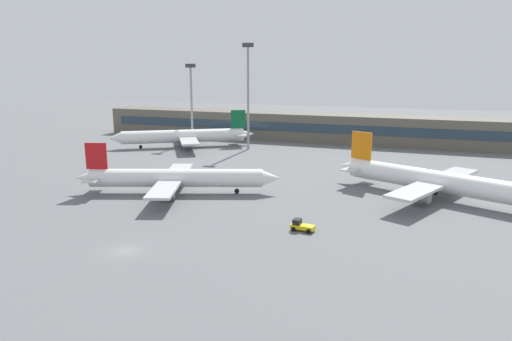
{
  "coord_description": "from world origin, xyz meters",
  "views": [
    {
      "loc": [
        36.29,
        -49.37,
        24.29
      ],
      "look_at": [
        4.49,
        40.0,
        3.0
      ],
      "focal_mm": 32.64,
      "sensor_mm": 36.0,
      "label": 1
    }
  ],
  "objects_px": {
    "baggage_tug_yellow": "(301,226)",
    "airplane_near": "(178,178)",
    "floodlight_tower_east": "(191,98)",
    "airplane_mid": "(443,182)",
    "airplane_far": "(183,136)",
    "floodlight_tower_west": "(248,90)"
  },
  "relations": [
    {
      "from": "airplane_mid",
      "to": "airplane_far",
      "type": "bearing_deg",
      "value": 154.04
    },
    {
      "from": "airplane_near",
      "to": "floodlight_tower_west",
      "type": "bearing_deg",
      "value": 94.92
    },
    {
      "from": "airplane_near",
      "to": "airplane_far",
      "type": "relative_size",
      "value": 0.98
    },
    {
      "from": "airplane_mid",
      "to": "floodlight_tower_west",
      "type": "relative_size",
      "value": 1.37
    },
    {
      "from": "airplane_near",
      "to": "airplane_mid",
      "type": "distance_m",
      "value": 50.0
    },
    {
      "from": "airplane_near",
      "to": "floodlight_tower_west",
      "type": "distance_m",
      "value": 53.02
    },
    {
      "from": "baggage_tug_yellow",
      "to": "airplane_near",
      "type": "bearing_deg",
      "value": 155.63
    },
    {
      "from": "airplane_near",
      "to": "airplane_mid",
      "type": "xyz_separation_m",
      "value": [
        48.46,
        12.29,
        0.34
      ]
    },
    {
      "from": "baggage_tug_yellow",
      "to": "floodlight_tower_east",
      "type": "distance_m",
      "value": 88.38
    },
    {
      "from": "airplane_far",
      "to": "baggage_tug_yellow",
      "type": "bearing_deg",
      "value": -48.99
    },
    {
      "from": "airplane_far",
      "to": "baggage_tug_yellow",
      "type": "relative_size",
      "value": 10.61
    },
    {
      "from": "airplane_near",
      "to": "baggage_tug_yellow",
      "type": "xyz_separation_m",
      "value": [
        27.91,
        -12.64,
        -2.24
      ]
    },
    {
      "from": "floodlight_tower_west",
      "to": "floodlight_tower_east",
      "type": "bearing_deg",
      "value": 165.75
    },
    {
      "from": "airplane_near",
      "to": "airplane_mid",
      "type": "height_order",
      "value": "airplane_mid"
    },
    {
      "from": "airplane_near",
      "to": "baggage_tug_yellow",
      "type": "distance_m",
      "value": 30.72
    },
    {
      "from": "baggage_tug_yellow",
      "to": "floodlight_tower_east",
      "type": "height_order",
      "value": "floodlight_tower_east"
    },
    {
      "from": "airplane_near",
      "to": "floodlight_tower_west",
      "type": "relative_size",
      "value": 1.26
    },
    {
      "from": "airplane_mid",
      "to": "floodlight_tower_east",
      "type": "relative_size",
      "value": 1.68
    },
    {
      "from": "airplane_near",
      "to": "floodlight_tower_east",
      "type": "bearing_deg",
      "value": 114.58
    },
    {
      "from": "baggage_tug_yellow",
      "to": "floodlight_tower_west",
      "type": "xyz_separation_m",
      "value": [
        -32.28,
        63.46,
        16.71
      ]
    },
    {
      "from": "airplane_near",
      "to": "floodlight_tower_east",
      "type": "xyz_separation_m",
      "value": [
        -25.72,
        56.24,
        11.53
      ]
    },
    {
      "from": "airplane_near",
      "to": "floodlight_tower_west",
      "type": "xyz_separation_m",
      "value": [
        -4.37,
        50.82,
        14.47
      ]
    }
  ]
}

